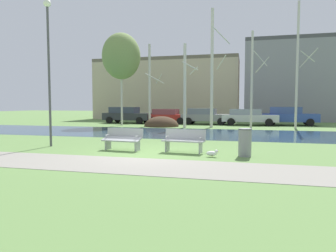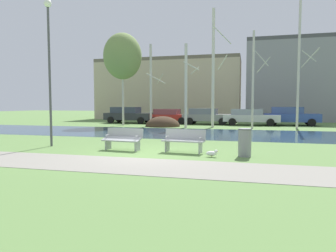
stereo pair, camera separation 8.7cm
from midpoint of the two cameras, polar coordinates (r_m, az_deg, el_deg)
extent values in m
plane|color=#5B7F42|center=(21.01, 4.49, -0.94)|extent=(120.00, 120.00, 0.00)
cube|color=gray|center=(9.35, -8.31, -7.18)|extent=(60.00, 2.41, 0.01)
cube|color=#284256|center=(19.38, 3.66, -1.34)|extent=(80.00, 7.19, 0.01)
ellipsoid|color=#423021|center=(25.34, -1.33, -0.07)|extent=(2.88, 2.56, 1.68)
cube|color=#9EA0A3|center=(12.23, -8.84, -2.43)|extent=(1.64, 0.63, 0.18)
cube|color=#9EA0A3|center=(12.45, -8.24, -1.29)|extent=(1.60, 0.24, 0.40)
cube|color=#9EA0A3|center=(12.64, -11.32, -3.28)|extent=(0.08, 0.43, 0.45)
cube|color=#9EA0A3|center=(12.01, -5.94, -3.60)|extent=(0.08, 0.43, 0.45)
cylinder|color=#9EA0A3|center=(12.56, -11.43, -1.65)|extent=(0.07, 0.28, 0.04)
cylinder|color=#9EA0A3|center=(11.94, -6.04, -1.89)|extent=(0.07, 0.28, 0.04)
cube|color=#9EA0A3|center=(11.49, 2.64, -2.80)|extent=(1.64, 0.63, 0.05)
cube|color=#9EA0A3|center=(11.74, 3.04, -1.58)|extent=(1.60, 0.24, 0.40)
cube|color=#9EA0A3|center=(11.79, -0.34, -3.73)|extent=(0.08, 0.43, 0.45)
cube|color=#9EA0A3|center=(11.41, 5.88, -4.01)|extent=(0.08, 0.43, 0.45)
cylinder|color=#9EA0A3|center=(11.71, -0.40, -1.98)|extent=(0.07, 0.28, 0.04)
cylinder|color=#9EA0A3|center=(11.32, 5.84, -2.21)|extent=(0.07, 0.28, 0.04)
cylinder|color=gray|center=(11.01, 13.92, -3.00)|extent=(0.45, 0.45, 0.98)
torus|color=#494A4C|center=(10.97, 13.97, -0.61)|extent=(0.48, 0.48, 0.04)
ellipsoid|color=white|center=(10.73, 7.89, -5.10)|extent=(0.37, 0.17, 0.17)
sphere|color=white|center=(10.70, 8.78, -4.69)|extent=(0.12, 0.12, 0.12)
cone|color=gold|center=(10.70, 9.12, -4.70)|extent=(0.06, 0.04, 0.04)
cylinder|color=gold|center=(10.71, 7.97, -5.50)|extent=(0.01, 0.01, 0.10)
cylinder|color=gold|center=(10.77, 8.00, -5.44)|extent=(0.01, 0.01, 0.10)
cylinder|color=#4C4C51|center=(14.22, -21.45, 8.39)|extent=(0.10, 0.10, 5.93)
sphere|color=white|center=(14.80, -21.78, 20.49)|extent=(0.32, 0.32, 0.32)
cylinder|color=beige|center=(27.12, -8.75, 8.26)|extent=(0.18, 0.18, 7.67)
ellipsoid|color=olive|center=(27.37, -8.80, 12.75)|extent=(3.30, 3.30, 3.96)
cylinder|color=beige|center=(25.74, -3.55, 7.57)|extent=(0.20, 0.20, 6.81)
cylinder|color=beige|center=(26.03, -1.82, 8.80)|extent=(0.91, 1.28, 0.73)
cylinder|color=beige|center=(24.96, -2.59, 8.86)|extent=(1.29, 1.26, 0.79)
cylinder|color=beige|center=(23.97, 3.05, 7.46)|extent=(0.22, 0.22, 6.50)
cylinder|color=beige|center=(24.38, 4.69, 10.25)|extent=(0.88, 1.24, 0.49)
cylinder|color=beige|center=(23.49, 4.07, 11.11)|extent=(1.08, 1.05, 0.59)
cylinder|color=beige|center=(24.67, 8.10, 10.57)|extent=(0.23, 0.23, 9.28)
cylinder|color=beige|center=(25.13, 9.81, 11.62)|extent=(0.86, 1.21, 1.01)
cylinder|color=beige|center=(24.26, 9.75, 16.40)|extent=(1.34, 1.31, 1.23)
cylinder|color=beige|center=(24.22, 15.25, 8.29)|extent=(0.17, 0.17, 7.34)
cylinder|color=beige|center=(24.88, 17.06, 10.83)|extent=(0.94, 1.34, 1.04)
cylinder|color=beige|center=(23.80, 16.79, 11.95)|extent=(1.05, 1.02, 1.03)
cylinder|color=beige|center=(25.10, 22.87, 10.35)|extent=(0.18, 0.18, 9.43)
cylinder|color=beige|center=(25.90, 24.65, 11.46)|extent=(1.05, 1.49, 1.28)
cylinder|color=beige|center=(24.67, 24.52, 11.74)|extent=(1.19, 1.16, 0.71)
cube|color=#282B30|center=(30.07, -7.55, 1.79)|extent=(4.75, 2.00, 0.67)
cube|color=#2F3648|center=(30.21, -8.21, 2.98)|extent=(2.68, 1.71, 0.58)
cylinder|color=black|center=(30.36, -4.17, 1.20)|extent=(0.65, 0.24, 0.64)
cylinder|color=black|center=(28.64, -5.45, 1.02)|extent=(0.65, 0.24, 0.64)
cylinder|color=black|center=(31.57, -9.45, 1.27)|extent=(0.65, 0.24, 0.64)
cylinder|color=black|center=(29.92, -10.97, 1.10)|extent=(0.65, 0.24, 0.64)
cube|color=maroon|center=(29.11, 0.13, 1.64)|extent=(4.10, 1.99, 0.55)
cube|color=brown|center=(29.19, -0.48, 2.69)|extent=(2.32, 1.71, 0.52)
cylinder|color=black|center=(29.69, 3.10, 1.14)|extent=(0.65, 0.24, 0.64)
cylinder|color=black|center=(27.89, 2.24, 0.96)|extent=(0.65, 0.24, 0.64)
cylinder|color=black|center=(30.40, -1.80, 1.21)|extent=(0.65, 0.24, 0.64)
cylinder|color=black|center=(28.65, -2.94, 1.04)|extent=(0.65, 0.24, 0.64)
cube|color=slate|center=(28.23, 7.01, 1.59)|extent=(4.48, 1.87, 0.61)
cube|color=slate|center=(28.27, 6.32, 2.75)|extent=(2.53, 1.60, 0.52)
cylinder|color=black|center=(28.90, 10.14, 1.01)|extent=(0.65, 0.24, 0.64)
cylinder|color=black|center=(27.19, 9.76, 0.82)|extent=(0.65, 0.24, 0.64)
cylinder|color=black|center=(29.35, 4.46, 1.10)|extent=(0.65, 0.24, 0.64)
cylinder|color=black|center=(27.67, 3.74, 0.93)|extent=(0.65, 0.24, 0.64)
cube|color=#B2B5BC|center=(27.70, 14.96, 1.43)|extent=(4.80, 1.90, 0.60)
cube|color=gray|center=(27.69, 14.20, 2.58)|extent=(2.71, 1.62, 0.49)
cylinder|color=black|center=(28.59, 18.12, 0.84)|extent=(0.65, 0.24, 0.64)
cylinder|color=black|center=(26.86, 18.25, 0.64)|extent=(0.65, 0.24, 0.64)
cylinder|color=black|center=(28.66, 11.86, 0.96)|extent=(0.65, 0.24, 0.64)
cylinder|color=black|center=(26.93, 11.58, 0.77)|extent=(0.65, 0.24, 0.64)
cube|color=#2D4793|center=(28.70, 21.65, 1.46)|extent=(4.67, 2.02, 0.70)
cube|color=#32457F|center=(28.64, 20.95, 2.76)|extent=(2.63, 1.73, 0.58)
cylinder|color=black|center=(29.82, 24.37, 0.80)|extent=(0.65, 0.24, 0.64)
cylinder|color=black|center=(27.98, 24.91, 0.60)|extent=(0.65, 0.24, 0.64)
cylinder|color=black|center=(29.54, 18.53, 0.92)|extent=(0.65, 0.24, 0.64)
cylinder|color=black|center=(27.68, 18.68, 0.73)|extent=(0.65, 0.24, 0.64)
cube|color=#BCAD8E|center=(38.85, -0.01, 6.47)|extent=(17.37, 7.09, 6.93)
cube|color=#675F4E|center=(39.18, -0.01, 11.83)|extent=(17.37, 7.09, 0.40)
cube|color=gray|center=(37.70, 23.75, 7.38)|extent=(12.63, 6.97, 8.48)
cube|color=#48484B|center=(38.24, 23.95, 14.03)|extent=(12.63, 6.97, 0.40)
camera|label=1|loc=(0.04, -90.21, -0.01)|focal=32.68mm
camera|label=2|loc=(0.04, 89.79, 0.01)|focal=32.68mm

